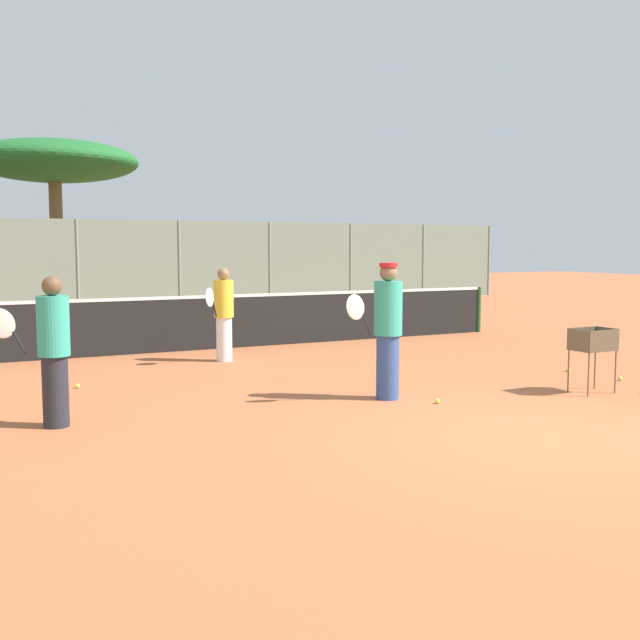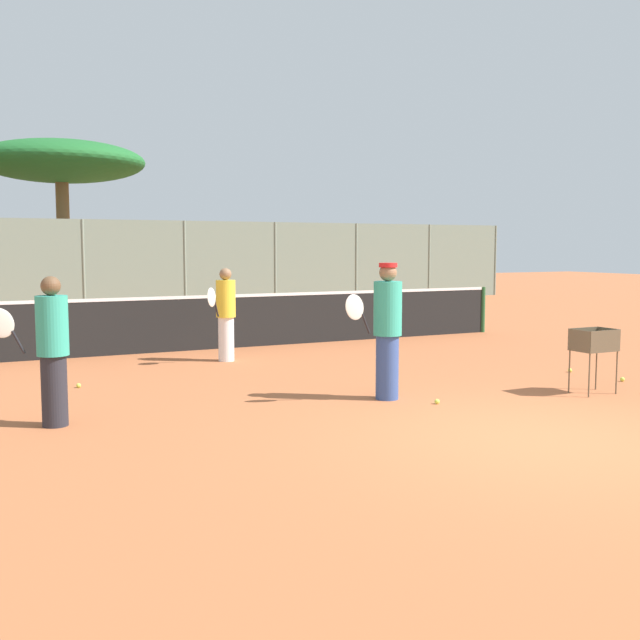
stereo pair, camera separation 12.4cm
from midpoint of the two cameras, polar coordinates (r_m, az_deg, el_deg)
ground_plane at (r=8.27m, az=17.27°, el=-8.74°), size 80.00×80.00×0.00m
tennis_net at (r=15.15m, az=-4.69°, el=0.08°), size 11.61×0.10×1.07m
back_fence at (r=25.32m, az=-13.72°, el=4.16°), size 29.91×0.08×2.89m
tree_2 at (r=30.11m, az=-19.00°, el=11.23°), size 6.15×6.15×5.94m
player_white_outfit at (r=9.88m, az=5.49°, el=-0.68°), size 0.93×0.37×1.80m
player_red_cap at (r=13.25m, az=-6.94°, el=0.50°), size 0.70×0.68×1.64m
player_yellow_shirt at (r=8.86m, az=-19.37°, el=-2.14°), size 0.91×0.35×1.69m
ball_cart at (r=10.93m, az=20.40°, el=-1.84°), size 0.56×0.41×0.89m
tennis_ball_0 at (r=12.15m, az=22.32°, el=-4.20°), size 0.07×0.07×0.07m
tennis_ball_1 at (r=11.60m, az=5.88°, el=-4.26°), size 0.07×0.07×0.07m
tennis_ball_3 at (r=12.74m, az=18.77°, el=-3.64°), size 0.07×0.07×0.07m
tennis_ball_4 at (r=9.79m, az=9.27°, el=-6.15°), size 0.07×0.07×0.07m
tennis_ball_6 at (r=11.28m, az=-17.61°, el=-4.78°), size 0.07×0.07×0.07m
parked_car at (r=27.95m, az=-20.14°, el=2.49°), size 4.20×1.70×1.60m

